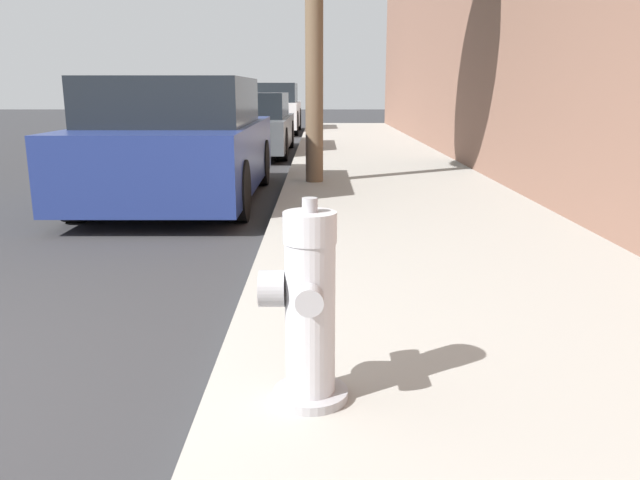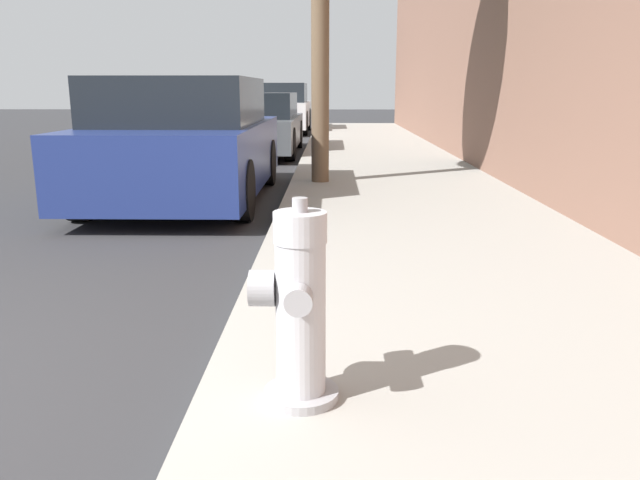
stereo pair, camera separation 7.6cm
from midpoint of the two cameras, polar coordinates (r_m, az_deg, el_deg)
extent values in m
cube|color=#99968E|center=(2.56, 20.28, -15.79)|extent=(2.70, 40.00, 0.15)
cylinder|color=#97979C|center=(2.45, -1.99, -13.88)|extent=(0.29, 0.29, 0.04)
cylinder|color=#B2B2B7|center=(2.32, -2.05, -7.16)|extent=(0.19, 0.19, 0.58)
cylinder|color=#B2B2B7|center=(2.22, -2.13, 1.17)|extent=(0.19, 0.19, 0.11)
cylinder|color=#97979C|center=(2.21, -2.15, 3.22)|extent=(0.06, 0.06, 0.05)
cylinder|color=#97979C|center=(2.16, -2.19, -5.53)|extent=(0.10, 0.08, 0.10)
cylinder|color=#97979C|center=(2.41, -1.98, -3.47)|extent=(0.10, 0.08, 0.10)
cylinder|color=#97979C|center=(2.29, -5.58, -4.43)|extent=(0.09, 0.13, 0.13)
cube|color=navy|center=(7.61, -13.05, 7.56)|extent=(1.79, 3.97, 0.74)
cube|color=black|center=(7.42, -13.59, 12.25)|extent=(1.65, 2.19, 0.52)
cylinder|color=black|center=(9.02, -16.37, 6.80)|extent=(0.20, 0.62, 0.62)
cylinder|color=black|center=(8.71, -5.91, 7.05)|extent=(0.20, 0.62, 0.62)
cylinder|color=black|center=(6.71, -22.08, 4.17)|extent=(0.20, 0.62, 0.62)
cylinder|color=black|center=(6.29, -8.08, 4.47)|extent=(0.20, 0.62, 0.62)
cube|color=#4C5156|center=(13.03, -6.86, 9.84)|extent=(1.65, 4.29, 0.58)
cube|color=black|center=(12.84, -7.02, 12.15)|extent=(1.52, 2.36, 0.48)
cylinder|color=black|center=(14.46, -9.23, 9.52)|extent=(0.20, 0.61, 0.61)
cylinder|color=black|center=(14.30, -3.22, 9.63)|extent=(0.20, 0.61, 0.61)
cylinder|color=black|center=(11.85, -11.21, 8.57)|extent=(0.20, 0.61, 0.61)
cylinder|color=black|center=(11.66, -3.90, 8.72)|extent=(0.20, 0.61, 0.61)
cube|color=silver|center=(19.43, -4.91, 11.39)|extent=(1.76, 3.96, 0.73)
cube|color=black|center=(19.26, -4.99, 13.28)|extent=(1.61, 2.18, 0.55)
cylinder|color=black|center=(20.74, -6.86, 10.91)|extent=(0.20, 0.70, 0.70)
cylinder|color=black|center=(20.62, -2.37, 10.97)|extent=(0.20, 0.70, 0.70)
cylinder|color=black|center=(18.30, -7.74, 10.53)|extent=(0.20, 0.70, 0.70)
cylinder|color=black|center=(18.16, -2.66, 10.61)|extent=(0.20, 0.70, 0.70)
cylinder|color=brown|center=(7.94, -1.04, 16.38)|extent=(0.22, 0.22, 3.06)
camera|label=1|loc=(0.04, -90.63, -0.15)|focal=35.00mm
camera|label=2|loc=(0.04, 89.37, 0.15)|focal=35.00mm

